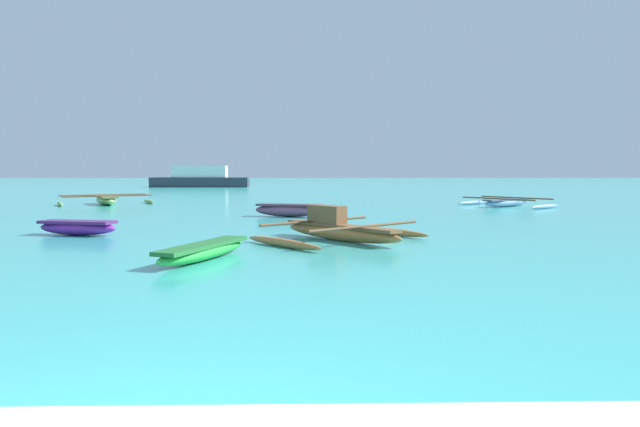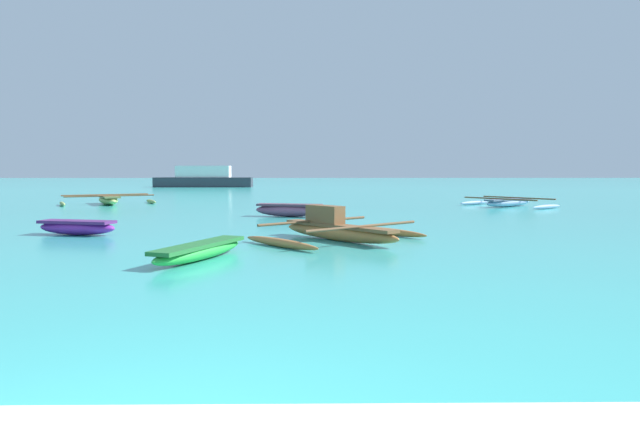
# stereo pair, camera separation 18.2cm
# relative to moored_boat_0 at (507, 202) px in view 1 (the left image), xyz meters

# --- Properties ---
(moored_boat_0) EXTENTS (4.38, 4.73, 0.45)m
(moored_boat_0) POSITION_rel_moored_boat_0_xyz_m (0.00, 0.00, 0.00)
(moored_boat_0) COLOR #7D9CC3
(moored_boat_0) RESTS_ON ground_plane
(moored_boat_1) EXTENTS (2.80, 1.31, 0.49)m
(moored_boat_1) POSITION_rel_moored_boat_0_xyz_m (-10.48, -5.74, 0.07)
(moored_boat_1) COLOR #8F4D6D
(moored_boat_1) RESTS_ON ground_plane
(moored_boat_2) EXTENTS (1.61, 3.04, 0.33)m
(moored_boat_2) POSITION_rel_moored_boat_0_xyz_m (-11.88, -16.24, -0.02)
(moored_boat_2) COLOR green
(moored_boat_2) RESTS_ON ground_plane
(moored_boat_3) EXTENTS (4.77, 4.63, 0.88)m
(moored_boat_3) POSITION_rel_moored_boat_0_xyz_m (-8.99, -13.14, 0.07)
(moored_boat_3) COLOR #BA763B
(moored_boat_3) RESTS_ON ground_plane
(moored_boat_4) EXTENTS (5.00, 3.97, 0.51)m
(moored_boat_4) POSITION_rel_moored_boat_0_xyz_m (-20.23, 2.07, 0.04)
(moored_boat_4) COLOR #9CB962
(moored_boat_4) RESTS_ON ground_plane
(moored_boat_5) EXTENTS (2.40, 1.16, 0.40)m
(moored_boat_5) POSITION_rel_moored_boat_0_xyz_m (-16.15, -11.82, 0.02)
(moored_boat_5) COLOR #7A2597
(moored_boat_5) RESTS_ON ground_plane
(distant_ferry) EXTENTS (9.97, 2.19, 2.19)m
(distant_ferry) POSITION_rel_moored_boat_0_xyz_m (-20.84, 31.50, 0.69)
(distant_ferry) COLOR #2D333D
(distant_ferry) RESTS_ON ground_plane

